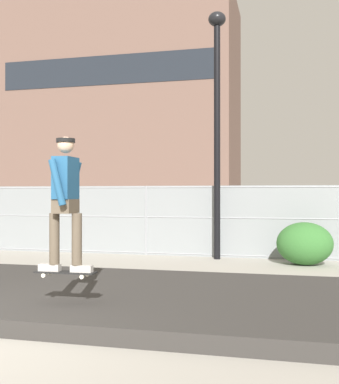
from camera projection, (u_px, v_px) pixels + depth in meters
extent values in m
cube|color=#33302D|center=(44.00, 293.00, 7.35)|extent=(14.27, 3.84, 0.21)
cube|color=black|center=(66.00, 272.00, 6.09)|extent=(0.81, 0.22, 0.02)
cylinder|color=silver|center=(87.00, 274.00, 6.12)|extent=(0.05, 0.03, 0.05)
cylinder|color=silver|center=(82.00, 277.00, 5.94)|extent=(0.05, 0.03, 0.05)
cylinder|color=silver|center=(50.00, 273.00, 6.23)|extent=(0.05, 0.03, 0.05)
cylinder|color=silver|center=(44.00, 275.00, 6.05)|extent=(0.05, 0.03, 0.05)
cube|color=#99999E|center=(85.00, 274.00, 6.03)|extent=(0.05, 0.14, 0.01)
cube|color=#99999E|center=(47.00, 273.00, 6.14)|extent=(0.05, 0.14, 0.01)
cube|color=#B2ADA8|center=(82.00, 269.00, 6.04)|extent=(0.28, 0.11, 0.09)
cube|color=#B2ADA8|center=(50.00, 268.00, 6.13)|extent=(0.28, 0.11, 0.09)
cylinder|color=brown|center=(77.00, 239.00, 6.06)|extent=(0.13, 0.13, 0.66)
cylinder|color=brown|center=(54.00, 239.00, 6.12)|extent=(0.13, 0.13, 0.66)
cube|color=brown|center=(66.00, 206.00, 6.09)|extent=(0.25, 0.35, 0.18)
cube|color=navy|center=(66.00, 178.00, 6.09)|extent=(0.23, 0.39, 0.54)
cylinder|color=navy|center=(73.00, 183.00, 6.33)|extent=(0.23, 0.10, 0.58)
cylinder|color=navy|center=(57.00, 182.00, 5.85)|extent=(0.23, 0.10, 0.58)
sphere|color=tan|center=(66.00, 145.00, 6.09)|extent=(0.21, 0.21, 0.21)
cylinder|color=black|center=(66.00, 141.00, 6.09)|extent=(0.24, 0.24, 0.05)
cylinder|color=gray|center=(146.00, 220.00, 12.74)|extent=(0.06, 0.06, 1.85)
cylinder|color=gray|center=(146.00, 187.00, 12.74)|extent=(26.68, 0.04, 0.04)
cylinder|color=gray|center=(146.00, 217.00, 12.74)|extent=(26.68, 0.04, 0.04)
cylinder|color=gray|center=(146.00, 253.00, 12.73)|extent=(26.68, 0.04, 0.04)
cube|color=gray|center=(146.00, 220.00, 12.74)|extent=(26.68, 0.01, 1.85)
cylinder|color=black|center=(217.00, 143.00, 11.92)|extent=(0.16, 0.16, 5.85)
ellipsoid|color=black|center=(217.00, 19.00, 11.94)|extent=(0.44, 0.44, 0.36)
cube|color=#B7BABF|center=(55.00, 221.00, 17.10)|extent=(4.52, 2.13, 0.70)
cube|color=#23282D|center=(50.00, 202.00, 17.17)|extent=(2.31, 1.76, 0.64)
cylinder|color=black|center=(100.00, 230.00, 17.50)|extent=(0.66, 0.29, 0.64)
cylinder|color=black|center=(77.00, 233.00, 15.87)|extent=(0.66, 0.29, 0.64)
cylinder|color=black|center=(36.00, 228.00, 18.34)|extent=(0.66, 0.29, 0.64)
cylinder|color=black|center=(8.00, 231.00, 16.71)|extent=(0.66, 0.29, 0.64)
cube|color=navy|center=(234.00, 223.00, 15.81)|extent=(4.46, 1.96, 0.70)
cube|color=#23282D|center=(228.00, 203.00, 15.85)|extent=(2.26, 1.68, 0.64)
cylinder|color=black|center=(275.00, 232.00, 16.37)|extent=(0.65, 0.26, 0.64)
cylinder|color=black|center=(276.00, 236.00, 14.70)|extent=(0.65, 0.26, 0.64)
cylinder|color=black|center=(197.00, 231.00, 16.92)|extent=(0.65, 0.26, 0.64)
cylinder|color=black|center=(189.00, 235.00, 15.24)|extent=(0.65, 0.26, 0.64)
cube|color=brown|center=(126.00, 109.00, 45.38)|extent=(20.85, 10.45, 19.59)
cube|color=#1E232B|center=(106.00, 70.00, 40.29)|extent=(19.18, 0.04, 2.50)
ellipsoid|color=#336B2D|center=(305.00, 244.00, 10.90)|extent=(1.27, 1.04, 0.98)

